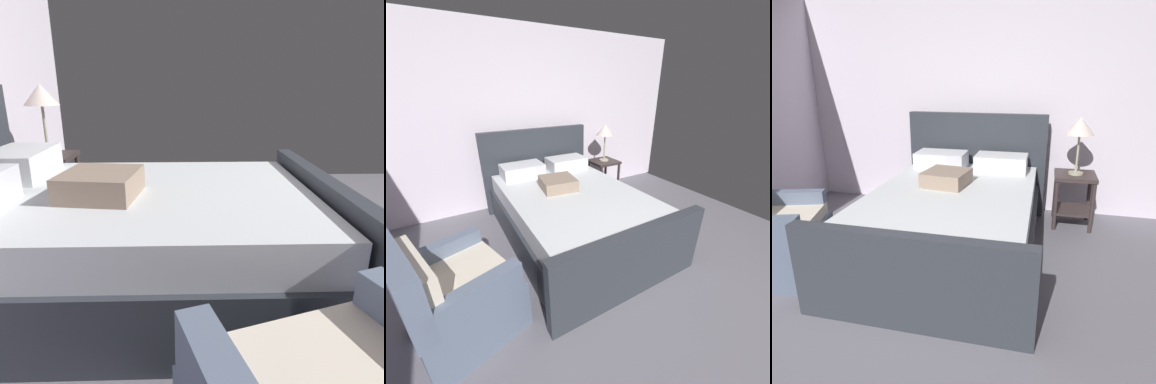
# 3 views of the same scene
# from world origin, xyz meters

# --- Properties ---
(bed) EXTENTS (1.66, 2.35, 1.21)m
(bed) POSITION_xyz_m (-0.19, 2.05, 0.35)
(bed) COLOR #30353C
(bed) RESTS_ON ground
(nightstand_right) EXTENTS (0.44, 0.44, 0.60)m
(nightstand_right) POSITION_xyz_m (0.96, 2.91, 0.40)
(nightstand_right) COLOR #3A2E2D
(nightstand_right) RESTS_ON ground
(table_lamp_right) EXTENTS (0.30, 0.30, 0.62)m
(table_lamp_right) POSITION_xyz_m (0.96, 2.91, 1.10)
(table_lamp_right) COLOR #B7B293
(table_lamp_right) RESTS_ON nightstand_right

